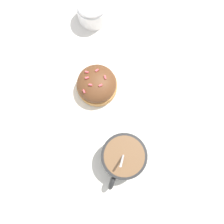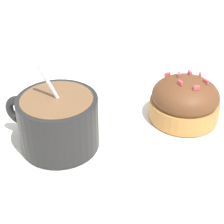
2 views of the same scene
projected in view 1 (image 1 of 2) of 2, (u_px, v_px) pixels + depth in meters
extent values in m
plane|color=silver|center=(113.00, 120.00, 0.56)|extent=(3.00, 3.00, 0.00)
cube|color=white|center=(113.00, 120.00, 0.56)|extent=(0.32, 0.31, 0.00)
cylinder|color=black|center=(122.00, 157.00, 0.52)|extent=(0.09, 0.09, 0.06)
cylinder|color=brown|center=(122.00, 157.00, 0.49)|extent=(0.08, 0.08, 0.01)
torus|color=black|center=(113.00, 180.00, 0.51)|extent=(0.04, 0.03, 0.04)
ellipsoid|color=silver|center=(118.00, 168.00, 0.53)|extent=(0.03, 0.03, 0.01)
cylinder|color=silver|center=(123.00, 154.00, 0.49)|extent=(0.04, 0.03, 0.09)
cylinder|color=#C18442|center=(97.00, 86.00, 0.56)|extent=(0.09, 0.09, 0.02)
ellipsoid|color=brown|center=(97.00, 84.00, 0.54)|extent=(0.08, 0.08, 0.04)
cube|color=#EA4C56|center=(101.00, 85.00, 0.51)|extent=(0.00, 0.01, 0.00)
cube|color=#EA4C56|center=(87.00, 78.00, 0.52)|extent=(0.00, 0.01, 0.00)
cube|color=#EA4C56|center=(105.00, 77.00, 0.52)|extent=(0.01, 0.00, 0.00)
cube|color=#EA4C56|center=(97.00, 70.00, 0.52)|extent=(0.01, 0.01, 0.00)
cube|color=#EA4C56|center=(90.00, 85.00, 0.51)|extent=(0.01, 0.01, 0.00)
cube|color=#EA4C56|center=(84.00, 91.00, 0.52)|extent=(0.01, 0.00, 0.00)
cube|color=#EA4C56|center=(87.00, 72.00, 0.52)|extent=(0.01, 0.01, 0.00)
cylinder|color=white|center=(92.00, 12.00, 0.57)|extent=(0.07, 0.07, 0.05)
ellipsoid|color=white|center=(91.00, 4.00, 0.54)|extent=(0.06, 0.06, 0.02)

